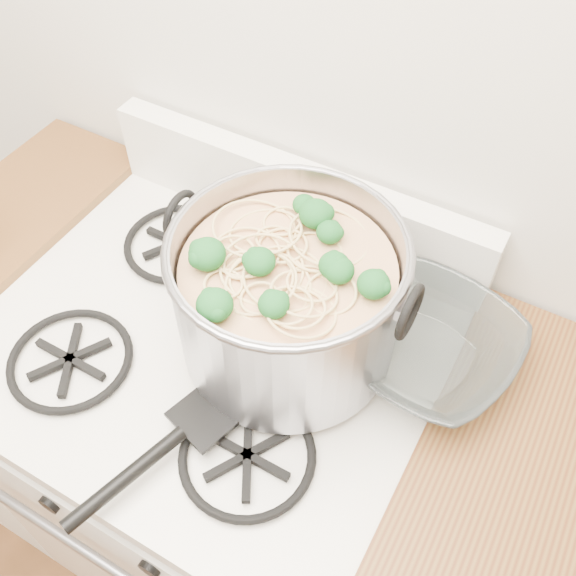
# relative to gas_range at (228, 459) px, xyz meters

# --- Properties ---
(gas_range) EXTENTS (0.76, 0.66, 0.92)m
(gas_range) POSITION_rel_gas_range_xyz_m (0.00, 0.00, 0.00)
(gas_range) COLOR white
(gas_range) RESTS_ON ground
(counter_left) EXTENTS (0.25, 0.65, 0.92)m
(counter_left) POSITION_rel_gas_range_xyz_m (-0.51, 0.00, 0.02)
(counter_left) COLOR silver
(counter_left) RESTS_ON ground
(stock_pot) EXTENTS (0.38, 0.35, 0.24)m
(stock_pot) POSITION_rel_gas_range_xyz_m (0.13, 0.05, 0.60)
(stock_pot) COLOR #9999A1
(stock_pot) RESTS_ON gas_range
(spatula) EXTENTS (0.36, 0.38, 0.02)m
(spatula) POSITION_rel_gas_range_xyz_m (0.09, -0.12, 0.50)
(spatula) COLOR black
(spatula) RESTS_ON gas_range
(glass_bowl) EXTENTS (0.13, 0.13, 0.03)m
(glass_bowl) POSITION_rel_gas_range_xyz_m (0.33, 0.13, 0.50)
(glass_bowl) COLOR white
(glass_bowl) RESTS_ON gas_range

